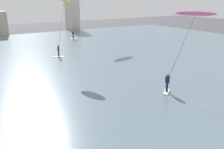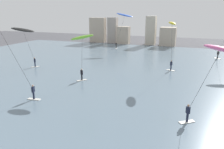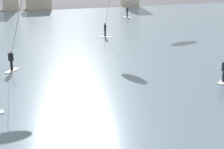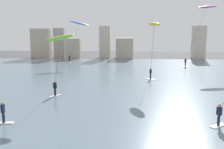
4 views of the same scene
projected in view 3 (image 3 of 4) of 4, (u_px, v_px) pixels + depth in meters
water_bay at (77, 41)px, 37.05m from camera, size 84.00×52.00×0.10m
kitesurfer_lime at (21, 2)px, 23.94m from camera, size 3.23×3.28×6.60m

